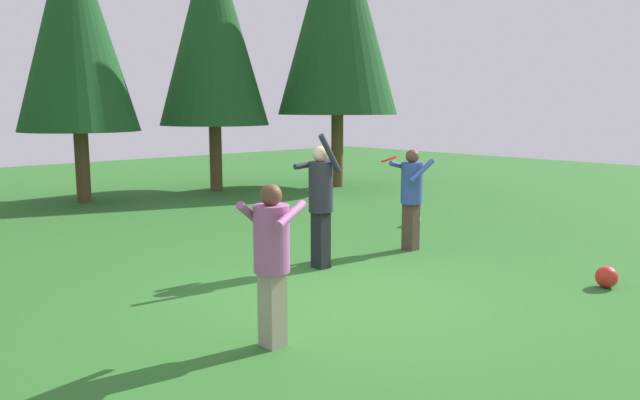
{
  "coord_description": "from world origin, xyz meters",
  "views": [
    {
      "loc": [
        -5.03,
        -4.99,
        2.26
      ],
      "look_at": [
        0.3,
        0.84,
        1.05
      ],
      "focal_mm": 34.35,
      "sensor_mm": 36.0,
      "label": 1
    }
  ],
  "objects_px": {
    "person_catcher": "(412,191)",
    "ball_red": "(607,277)",
    "ball_yellow": "(414,219)",
    "person_thrower": "(321,196)",
    "tree_far_right": "(338,6)",
    "person_bystander": "(272,252)",
    "frisbee": "(390,159)",
    "tree_right": "(212,27)",
    "tree_center": "(74,24)"
  },
  "relations": [
    {
      "from": "person_bystander",
      "to": "person_thrower",
      "type": "bearing_deg",
      "value": 13.09
    },
    {
      "from": "ball_red",
      "to": "tree_far_right",
      "type": "distance_m",
      "value": 11.48
    },
    {
      "from": "frisbee",
      "to": "ball_red",
      "type": "bearing_deg",
      "value": -77.38
    },
    {
      "from": "tree_right",
      "to": "tree_far_right",
      "type": "xyz_separation_m",
      "value": [
        3.03,
        -1.59,
        0.67
      ]
    },
    {
      "from": "person_bystander",
      "to": "ball_red",
      "type": "relative_size",
      "value": 5.68
    },
    {
      "from": "person_catcher",
      "to": "ball_yellow",
      "type": "relative_size",
      "value": 6.16
    },
    {
      "from": "person_catcher",
      "to": "person_thrower",
      "type": "bearing_deg",
      "value": 0.78
    },
    {
      "from": "ball_yellow",
      "to": "tree_center",
      "type": "bearing_deg",
      "value": 115.83
    },
    {
      "from": "tree_right",
      "to": "tree_far_right",
      "type": "distance_m",
      "value": 3.49
    },
    {
      "from": "tree_far_right",
      "to": "tree_center",
      "type": "bearing_deg",
      "value": 163.08
    },
    {
      "from": "person_catcher",
      "to": "tree_far_right",
      "type": "distance_m",
      "value": 8.88
    },
    {
      "from": "ball_red",
      "to": "tree_right",
      "type": "bearing_deg",
      "value": 82.92
    },
    {
      "from": "person_catcher",
      "to": "tree_center",
      "type": "height_order",
      "value": "tree_center"
    },
    {
      "from": "person_bystander",
      "to": "tree_center",
      "type": "relative_size",
      "value": 0.24
    },
    {
      "from": "tree_center",
      "to": "tree_far_right",
      "type": "height_order",
      "value": "tree_far_right"
    },
    {
      "from": "tree_right",
      "to": "tree_center",
      "type": "bearing_deg",
      "value": 173.72
    },
    {
      "from": "person_thrower",
      "to": "tree_far_right",
      "type": "distance_m",
      "value": 9.81
    },
    {
      "from": "person_thrower",
      "to": "person_bystander",
      "type": "height_order",
      "value": "person_thrower"
    },
    {
      "from": "tree_right",
      "to": "ball_red",
      "type": "bearing_deg",
      "value": -97.08
    },
    {
      "from": "ball_red",
      "to": "tree_right",
      "type": "relative_size",
      "value": 0.04
    },
    {
      "from": "frisbee",
      "to": "tree_center",
      "type": "relative_size",
      "value": 0.06
    },
    {
      "from": "person_thrower",
      "to": "tree_right",
      "type": "distance_m",
      "value": 9.19
    },
    {
      "from": "person_bystander",
      "to": "person_catcher",
      "type": "bearing_deg",
      "value": -3.22
    },
    {
      "from": "person_bystander",
      "to": "frisbee",
      "type": "bearing_deg",
      "value": 0.0
    },
    {
      "from": "frisbee",
      "to": "ball_red",
      "type": "distance_m",
      "value": 3.39
    },
    {
      "from": "tree_center",
      "to": "ball_yellow",
      "type": "bearing_deg",
      "value": -64.17
    },
    {
      "from": "person_catcher",
      "to": "tree_right",
      "type": "xyz_separation_m",
      "value": [
        1.57,
        8.03,
        3.38
      ]
    },
    {
      "from": "person_catcher",
      "to": "ball_red",
      "type": "relative_size",
      "value": 5.83
    },
    {
      "from": "ball_yellow",
      "to": "person_thrower",
      "type": "bearing_deg",
      "value": -162.64
    },
    {
      "from": "ball_yellow",
      "to": "ball_red",
      "type": "xyz_separation_m",
      "value": [
        -1.39,
        -4.2,
        0.01
      ]
    },
    {
      "from": "ball_yellow",
      "to": "tree_right",
      "type": "relative_size",
      "value": 0.04
    },
    {
      "from": "tree_right",
      "to": "ball_yellow",
      "type": "bearing_deg",
      "value": -89.85
    },
    {
      "from": "tree_right",
      "to": "tree_far_right",
      "type": "bearing_deg",
      "value": -27.78
    },
    {
      "from": "tree_right",
      "to": "person_thrower",
      "type": "bearing_deg",
      "value": -113.18
    },
    {
      "from": "person_catcher",
      "to": "ball_yellow",
      "type": "height_order",
      "value": "person_catcher"
    },
    {
      "from": "tree_center",
      "to": "frisbee",
      "type": "bearing_deg",
      "value": -80.37
    },
    {
      "from": "frisbee",
      "to": "tree_right",
      "type": "distance_m",
      "value": 8.72
    },
    {
      "from": "ball_red",
      "to": "tree_center",
      "type": "distance_m",
      "value": 12.26
    },
    {
      "from": "ball_red",
      "to": "ball_yellow",
      "type": "bearing_deg",
      "value": 71.73
    },
    {
      "from": "person_bystander",
      "to": "ball_red",
      "type": "distance_m",
      "value": 4.55
    },
    {
      "from": "frisbee",
      "to": "tree_right",
      "type": "relative_size",
      "value": 0.05
    },
    {
      "from": "tree_far_right",
      "to": "person_bystander",
      "type": "bearing_deg",
      "value": -137.01
    },
    {
      "from": "person_catcher",
      "to": "tree_right",
      "type": "relative_size",
      "value": 0.23
    },
    {
      "from": "person_bystander",
      "to": "ball_yellow",
      "type": "relative_size",
      "value": 6.0
    },
    {
      "from": "ball_red",
      "to": "tree_center",
      "type": "height_order",
      "value": "tree_center"
    },
    {
      "from": "ball_red",
      "to": "tree_far_right",
      "type": "xyz_separation_m",
      "value": [
        4.4,
        9.43,
        4.86
      ]
    },
    {
      "from": "frisbee",
      "to": "tree_center",
      "type": "xyz_separation_m",
      "value": [
        -1.42,
        8.36,
        2.65
      ]
    },
    {
      "from": "ball_red",
      "to": "tree_center",
      "type": "xyz_separation_m",
      "value": [
        -2.1,
        11.41,
        3.99
      ]
    },
    {
      "from": "person_thrower",
      "to": "tree_right",
      "type": "xyz_separation_m",
      "value": [
        3.38,
        7.88,
        3.29
      ]
    },
    {
      "from": "person_thrower",
      "to": "frisbee",
      "type": "bearing_deg",
      "value": -0.0
    }
  ]
}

